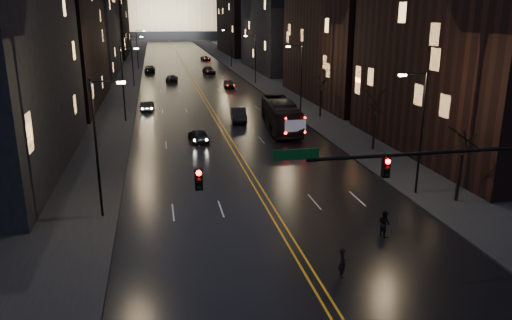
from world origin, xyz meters
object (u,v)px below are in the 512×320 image
oncoming_car_a (199,135)px  receding_car_a (239,115)px  traffic_signal (430,174)px  bus (281,115)px  oncoming_car_b (147,106)px  pedestrian_b (384,223)px  pedestrian_a (342,262)px

oncoming_car_a → receding_car_a: (5.66, 9.11, 0.12)m
traffic_signal → bus: bearing=89.1°
traffic_signal → oncoming_car_b: (-14.41, 46.77, -4.42)m
oncoming_car_a → pedestrian_b: size_ratio=2.59×
traffic_signal → bus: (0.49, 32.16, -3.42)m
pedestrian_a → bus: bearing=-5.6°
traffic_signal → bus: traffic_signal is taller
oncoming_car_b → receding_car_a: receding_car_a is taller
oncoming_car_a → receding_car_a: bearing=-128.0°
oncoming_car_a → traffic_signal: bearing=101.4°
oncoming_car_b → pedestrian_a: (9.99, -46.88, 0.11)m
oncoming_car_b → pedestrian_b: size_ratio=2.55×
oncoming_car_a → oncoming_car_b: 18.90m
oncoming_car_b → receding_car_a: (11.00, -9.03, 0.15)m
bus → oncoming_car_b: size_ratio=2.94×
traffic_signal → oncoming_car_b: traffic_signal is taller
bus → receding_car_a: (-3.90, 5.59, -0.86)m
oncoming_car_a → pedestrian_a: 29.12m
traffic_signal → oncoming_car_b: size_ratio=4.20×
receding_car_a → pedestrian_a: receding_car_a is taller
bus → pedestrian_a: 32.65m
bus → oncoming_car_a: bearing=-155.3°
bus → oncoming_car_a: size_ratio=2.89×
receding_car_a → pedestrian_b: (3.13, -33.84, -0.02)m
pedestrian_a → pedestrian_b: 5.76m
receding_car_a → bus: bearing=-49.7°
traffic_signal → receding_car_a: bearing=95.2°
oncoming_car_b → pedestrian_a: size_ratio=2.63×
oncoming_car_a → oncoming_car_b: oncoming_car_a is taller
oncoming_car_a → oncoming_car_b: size_ratio=1.02×
pedestrian_a → oncoming_car_b: bearing=15.1°
oncoming_car_a → bus: bearing=-165.9°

